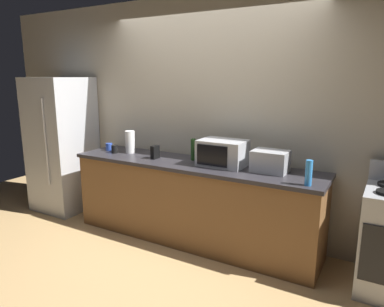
{
  "coord_description": "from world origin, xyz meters",
  "views": [
    {
      "loc": [
        1.84,
        -2.79,
        1.82
      ],
      "look_at": [
        0.0,
        0.4,
        1.0
      ],
      "focal_mm": 32.85,
      "sensor_mm": 36.0,
      "label": 1
    }
  ],
  "objects_px": {
    "paper_towel_roll": "(130,142)",
    "cordless_phone": "(155,152)",
    "bottle_wine": "(193,149)",
    "mug_black": "(115,149)",
    "mug_blue": "(109,147)",
    "microwave": "(223,153)",
    "toaster_oven": "(270,161)",
    "refrigerator": "(62,144)",
    "bottle_spray_cleaner": "(309,173)"
  },
  "relations": [
    {
      "from": "paper_towel_roll",
      "to": "cordless_phone",
      "type": "relative_size",
      "value": 1.8
    },
    {
      "from": "bottle_spray_cleaner",
      "to": "mug_blue",
      "type": "distance_m",
      "value": 2.5
    },
    {
      "from": "microwave",
      "to": "toaster_oven",
      "type": "bearing_deg",
      "value": 1.38
    },
    {
      "from": "toaster_oven",
      "to": "paper_towel_roll",
      "type": "xyz_separation_m",
      "value": [
        -1.74,
        -0.01,
        0.03
      ]
    },
    {
      "from": "bottle_wine",
      "to": "microwave",
      "type": "bearing_deg",
      "value": -8.98
    },
    {
      "from": "refrigerator",
      "to": "cordless_phone",
      "type": "distance_m",
      "value": 1.6
    },
    {
      "from": "toaster_oven",
      "to": "cordless_phone",
      "type": "distance_m",
      "value": 1.3
    },
    {
      "from": "cordless_phone",
      "to": "bottle_wine",
      "type": "relative_size",
      "value": 0.63
    },
    {
      "from": "refrigerator",
      "to": "cordless_phone",
      "type": "height_order",
      "value": "refrigerator"
    },
    {
      "from": "bottle_wine",
      "to": "mug_black",
      "type": "xyz_separation_m",
      "value": [
        -1.01,
        -0.16,
        -0.07
      ]
    },
    {
      "from": "microwave",
      "to": "mug_blue",
      "type": "xyz_separation_m",
      "value": [
        -1.56,
        -0.02,
        -0.09
      ]
    },
    {
      "from": "toaster_oven",
      "to": "mug_black",
      "type": "height_order",
      "value": "toaster_oven"
    },
    {
      "from": "mug_black",
      "to": "cordless_phone",
      "type": "bearing_deg",
      "value": 0.46
    },
    {
      "from": "bottle_wine",
      "to": "mug_blue",
      "type": "bearing_deg",
      "value": -175.98
    },
    {
      "from": "toaster_oven",
      "to": "cordless_phone",
      "type": "bearing_deg",
      "value": -175.18
    },
    {
      "from": "bottle_wine",
      "to": "bottle_spray_cleaner",
      "type": "bearing_deg",
      "value": -13.71
    },
    {
      "from": "refrigerator",
      "to": "microwave",
      "type": "xyz_separation_m",
      "value": [
        2.39,
        0.05,
        0.13
      ]
    },
    {
      "from": "mug_blue",
      "to": "refrigerator",
      "type": "bearing_deg",
      "value": -178.15
    },
    {
      "from": "microwave",
      "to": "mug_black",
      "type": "bearing_deg",
      "value": -175.81
    },
    {
      "from": "cordless_phone",
      "to": "mug_blue",
      "type": "distance_m",
      "value": 0.77
    },
    {
      "from": "mug_blue",
      "to": "microwave",
      "type": "bearing_deg",
      "value": 0.78
    },
    {
      "from": "toaster_oven",
      "to": "mug_black",
      "type": "distance_m",
      "value": 1.9
    },
    {
      "from": "toaster_oven",
      "to": "cordless_phone",
      "type": "height_order",
      "value": "toaster_oven"
    },
    {
      "from": "toaster_oven",
      "to": "mug_black",
      "type": "xyz_separation_m",
      "value": [
        -1.9,
        -0.11,
        -0.06
      ]
    },
    {
      "from": "toaster_oven",
      "to": "mug_blue",
      "type": "xyz_separation_m",
      "value": [
        -2.06,
        -0.03,
        -0.06
      ]
    },
    {
      "from": "cordless_phone",
      "to": "mug_blue",
      "type": "xyz_separation_m",
      "value": [
        -0.77,
        0.08,
        -0.03
      ]
    },
    {
      "from": "mug_blue",
      "to": "bottle_wine",
      "type": "bearing_deg",
      "value": 4.02
    },
    {
      "from": "paper_towel_roll",
      "to": "refrigerator",
      "type": "bearing_deg",
      "value": -177.5
    },
    {
      "from": "bottle_spray_cleaner",
      "to": "mug_black",
      "type": "xyz_separation_m",
      "value": [
        -2.32,
        0.16,
        -0.06
      ]
    },
    {
      "from": "toaster_oven",
      "to": "cordless_phone",
      "type": "xyz_separation_m",
      "value": [
        -1.3,
        -0.11,
        -0.03
      ]
    },
    {
      "from": "bottle_spray_cleaner",
      "to": "mug_blue",
      "type": "xyz_separation_m",
      "value": [
        -2.49,
        0.24,
        -0.07
      ]
    },
    {
      "from": "refrigerator",
      "to": "paper_towel_roll",
      "type": "bearing_deg",
      "value": 2.5
    },
    {
      "from": "bottle_spray_cleaner",
      "to": "mug_black",
      "type": "relative_size",
      "value": 2.32
    },
    {
      "from": "microwave",
      "to": "mug_black",
      "type": "relative_size",
      "value": 4.98
    },
    {
      "from": "paper_towel_roll",
      "to": "bottle_wine",
      "type": "bearing_deg",
      "value": 3.96
    },
    {
      "from": "refrigerator",
      "to": "mug_blue",
      "type": "xyz_separation_m",
      "value": [
        0.83,
        0.03,
        0.05
      ]
    },
    {
      "from": "microwave",
      "to": "mug_blue",
      "type": "bearing_deg",
      "value": -179.22
    },
    {
      "from": "cordless_phone",
      "to": "bottle_spray_cleaner",
      "type": "distance_m",
      "value": 1.73
    },
    {
      "from": "paper_towel_roll",
      "to": "mug_black",
      "type": "height_order",
      "value": "paper_towel_roll"
    },
    {
      "from": "bottle_spray_cleaner",
      "to": "mug_black",
      "type": "bearing_deg",
      "value": 176.13
    },
    {
      "from": "cordless_phone",
      "to": "mug_black",
      "type": "xyz_separation_m",
      "value": [
        -0.6,
        -0.0,
        -0.03
      ]
    },
    {
      "from": "microwave",
      "to": "bottle_spray_cleaner",
      "type": "bearing_deg",
      "value": -15.63
    },
    {
      "from": "paper_towel_roll",
      "to": "bottle_wine",
      "type": "relative_size",
      "value": 1.13
    },
    {
      "from": "bottle_spray_cleaner",
      "to": "mug_black",
      "type": "height_order",
      "value": "bottle_spray_cleaner"
    },
    {
      "from": "toaster_oven",
      "to": "refrigerator",
      "type": "bearing_deg",
      "value": -178.81
    },
    {
      "from": "bottle_wine",
      "to": "paper_towel_roll",
      "type": "bearing_deg",
      "value": -176.04
    },
    {
      "from": "bottle_spray_cleaner",
      "to": "bottle_wine",
      "type": "bearing_deg",
      "value": 166.29
    },
    {
      "from": "microwave",
      "to": "toaster_oven",
      "type": "height_order",
      "value": "microwave"
    },
    {
      "from": "refrigerator",
      "to": "paper_towel_roll",
      "type": "height_order",
      "value": "refrigerator"
    },
    {
      "from": "bottle_wine",
      "to": "mug_black",
      "type": "distance_m",
      "value": 1.02
    }
  ]
}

